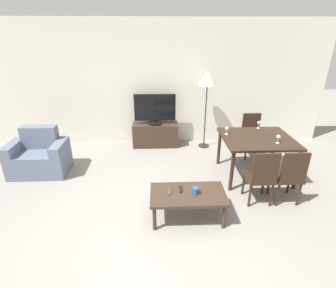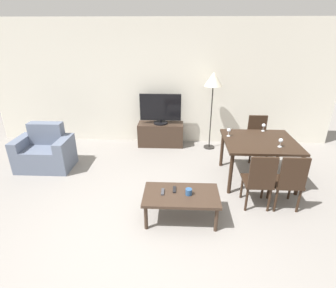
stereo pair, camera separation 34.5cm
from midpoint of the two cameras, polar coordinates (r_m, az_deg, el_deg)
name	(u,v)px [view 2 (the right image)]	position (r m, az deg, el deg)	size (l,w,h in m)	color
ground_plane	(144,247)	(3.46, -2.22, -21.50)	(18.00, 18.00, 0.00)	gray
wall_back	(161,84)	(5.94, 0.26, 12.92)	(7.67, 0.06, 2.70)	silver
armchair	(45,152)	(5.42, -23.54, -1.73)	(1.00, 0.63, 0.84)	slate
tv_stand	(161,134)	(5.98, 0.06, 2.11)	(1.01, 0.41, 0.52)	#38281E
tv	(160,109)	(5.78, 0.06, 7.59)	(0.90, 0.32, 0.67)	black
coffee_table	(181,197)	(3.66, 5.64, -11.44)	(1.03, 0.58, 0.40)	#38281E
dining_table	(259,145)	(4.75, 21.27, -0.21)	(1.20, 1.06, 0.74)	black
dining_chair_near	(259,179)	(4.05, 21.57, -7.24)	(0.40, 0.40, 0.89)	black
dining_chair_far	(257,136)	(5.62, 20.54, 1.57)	(0.40, 0.40, 0.89)	black
dining_chair_near_right	(289,180)	(4.21, 27.00, -7.07)	(0.40, 0.40, 0.89)	black
floor_lamp	(213,82)	(5.60, 11.64, 13.03)	(0.37, 0.37, 1.67)	black
remote_primary	(174,189)	(3.70, 4.11, -9.90)	(0.04, 0.15, 0.02)	black
remote_secondary	(163,192)	(3.64, 1.58, -10.41)	(0.04, 0.15, 0.02)	#38383D
cup_white_near	(189,192)	(3.61, 7.32, -10.34)	(0.09, 0.09, 0.09)	navy
wine_glass_left	(229,131)	(4.70, 15.17, 2.79)	(0.07, 0.07, 0.15)	silver
wine_glass_center	(264,126)	(5.14, 21.94, 3.66)	(0.07, 0.07, 0.15)	silver
wine_glass_right	(281,141)	(4.55, 25.37, 0.56)	(0.07, 0.07, 0.15)	silver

